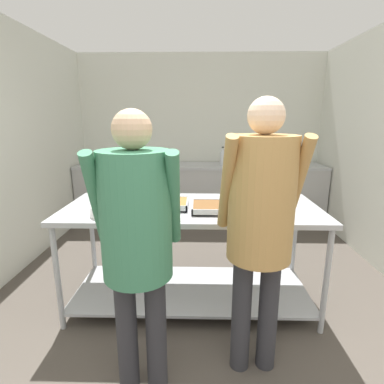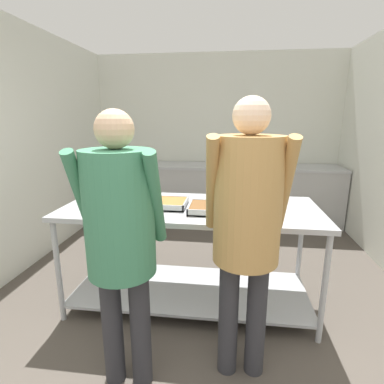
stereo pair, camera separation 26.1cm
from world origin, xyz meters
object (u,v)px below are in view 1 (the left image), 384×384
object	(u,v)px
plate_stack	(108,211)
guest_serving_right	(260,214)
guest_serving_left	(137,231)
water_bottle	(223,157)
serving_tray_vegetables	(215,208)
serving_tray_roast	(162,204)
sauce_pan	(257,193)

from	to	relation	value
plate_stack	guest_serving_right	world-z (taller)	guest_serving_right
guest_serving_left	water_bottle	distance (m)	3.21
plate_stack	serving_tray_vegetables	world-z (taller)	plate_stack
serving_tray_roast	sauce_pan	xyz separation A→B (m)	(0.85, 0.31, 0.03)
guest_serving_left	guest_serving_right	size ratio (longest dim) A/B	0.96
guest_serving_left	serving_tray_vegetables	bearing A→B (deg)	58.45
sauce_pan	guest_serving_right	world-z (taller)	guest_serving_right
water_bottle	guest_serving_right	bearing A→B (deg)	-89.99
sauce_pan	guest_serving_right	distance (m)	1.03
guest_serving_left	sauce_pan	bearing A→B (deg)	53.03
sauce_pan	serving_tray_vegetables	bearing A→B (deg)	-135.65
guest_serving_right	water_bottle	distance (m)	2.97
plate_stack	sauce_pan	world-z (taller)	sauce_pan
guest_serving_left	serving_tray_roast	bearing A→B (deg)	87.68
plate_stack	serving_tray_vegetables	xyz separation A→B (m)	(0.83, 0.13, -0.01)
guest_serving_left	guest_serving_right	distance (m)	0.73
sauce_pan	plate_stack	bearing A→B (deg)	-156.84
plate_stack	guest_serving_left	distance (m)	0.74
sauce_pan	guest_serving_right	bearing A→B (deg)	-99.53
serving_tray_roast	guest_serving_left	bearing A→B (deg)	-92.32
sauce_pan	guest_serving_left	bearing A→B (deg)	-126.97
guest_serving_right	water_bottle	world-z (taller)	guest_serving_right
sauce_pan	guest_serving_left	distance (m)	1.47
plate_stack	guest_serving_right	size ratio (longest dim) A/B	0.16
guest_serving_right	serving_tray_vegetables	bearing A→B (deg)	111.36
serving_tray_roast	guest_serving_right	world-z (taller)	guest_serving_right
sauce_pan	water_bottle	distance (m)	1.97
plate_stack	water_bottle	bearing A→B (deg)	66.78
plate_stack	serving_tray_roast	bearing A→B (deg)	29.23
serving_tray_roast	sauce_pan	bearing A→B (deg)	20.15
plate_stack	water_bottle	xyz separation A→B (m)	(1.07, 2.49, 0.10)
serving_tray_roast	serving_tray_vegetables	distance (m)	0.45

